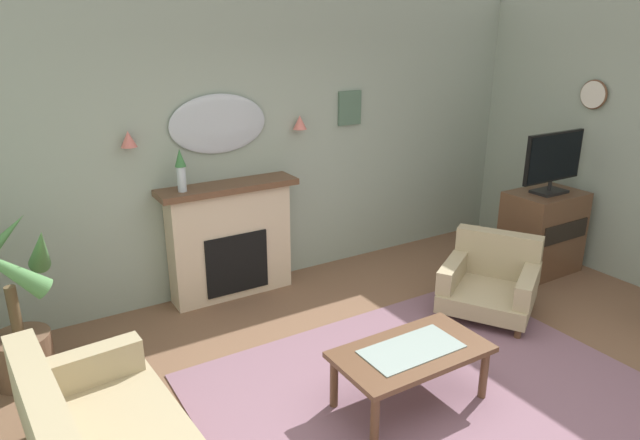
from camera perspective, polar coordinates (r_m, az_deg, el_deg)
The scene contains 15 objects.
floor at distance 4.38m, azimuth 12.29°, elevation -18.43°, with size 7.23×6.25×0.10m, color brown.
wall_back at distance 5.80m, azimuth -5.10°, elevation 7.80°, with size 7.23×0.10×2.92m, color #93A393.
patterned_rug at distance 4.46m, azimuth 10.52°, elevation -16.62°, with size 3.20×2.40×0.01m, color #7F5B6B.
fireplace at distance 5.63m, azimuth -9.02°, elevation -2.15°, with size 1.36×0.36×1.16m.
mantel_vase_centre at distance 5.22m, azimuth -13.93°, elevation 5.12°, with size 0.10×0.10×0.39m.
wall_mirror at distance 5.46m, azimuth -10.23°, elevation 9.55°, with size 0.96×0.06×0.56m, color #B2BCC6.
wall_sconce_left at distance 5.17m, azimuth -18.83°, elevation 7.76°, with size 0.14×0.14×0.14m, color #D17066.
wall_sconce_right at distance 5.78m, azimuth -2.06°, elevation 9.85°, with size 0.14×0.14×0.14m, color #D17066.
wall_clock at distance 6.71m, azimuth 25.96°, elevation 11.35°, with size 0.04×0.31×0.31m.
framed_picture at distance 6.16m, azimuth 3.02°, elevation 11.26°, with size 0.28×0.03×0.36m, color #4C6B56.
coffee_table at distance 4.12m, azimuth 9.21°, elevation -13.46°, with size 1.10×0.60×0.45m.
armchair_beside_couch at distance 5.60m, azimuth 16.91°, elevation -5.83°, with size 1.12×1.11×0.71m.
tv_cabinet at distance 6.62m, azimuth 21.55°, elevation -1.12°, with size 0.80×0.57×0.90m.
tv_flatscreen at distance 6.39m, azimuth 22.56°, elevation 5.53°, with size 0.84×0.24×0.65m.
potted_plant_tall_palm at distance 4.79m, azimuth -28.61°, elevation -8.09°, with size 0.67×0.69×1.30m.
Camera 1 is at (-2.52, -2.42, 2.59)m, focal length 31.61 mm.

